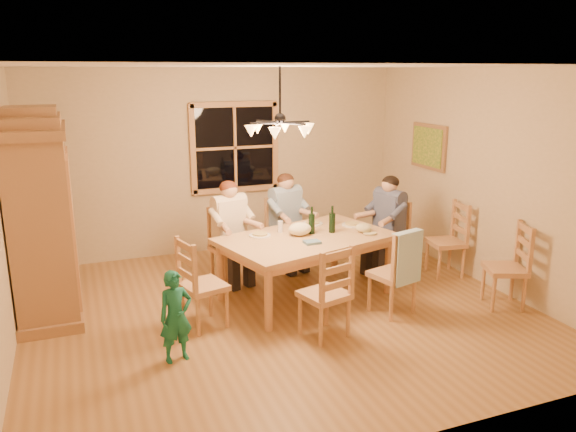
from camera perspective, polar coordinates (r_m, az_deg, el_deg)
name	(u,v)px	position (r m, az deg, el deg)	size (l,w,h in m)	color
floor	(281,311)	(6.49, -0.74, -9.61)	(5.50, 5.50, 0.00)	olive
ceiling	(280,66)	(5.92, -0.83, 14.98)	(5.50, 5.00, 0.02)	white
wall_back	(221,161)	(8.41, -6.77, 5.53)	(5.50, 0.02, 2.70)	#C4B18A
wall_right	(486,178)	(7.46, 19.46, 3.64)	(0.02, 5.00, 2.70)	#C4B18A
window	(235,148)	(8.40, -5.43, 6.93)	(1.30, 0.06, 1.30)	black
painting	(428,147)	(8.33, 14.08, 6.85)	(0.06, 0.78, 0.64)	#8D613D
chandelier	(280,128)	(5.95, -0.81, 8.97)	(0.77, 0.68, 0.71)	black
armoire	(43,222)	(6.66, -23.62, -0.58)	(0.66, 1.40, 2.30)	#8D613D
dining_table	(306,244)	(6.66, 1.87, -2.86)	(2.22, 1.68, 0.76)	tan
chair_far_left	(231,260)	(7.25, -5.82, -4.47)	(0.53, 0.52, 0.99)	#B2814E
chair_far_right	(286,248)	(7.70, -0.18, -3.23)	(0.53, 0.52, 0.99)	#B2814E
chair_near_left	(324,308)	(5.82, 3.69, -9.34)	(0.53, 0.52, 0.99)	#B2814E
chair_near_right	(392,287)	(6.45, 10.50, -7.10)	(0.53, 0.52, 0.99)	#B2814E
chair_end_left	(204,299)	(6.09, -8.51, -8.36)	(0.52, 0.53, 0.99)	#B2814E
chair_end_right	(387,252)	(7.65, 9.98, -3.57)	(0.52, 0.53, 0.99)	#B2814E
adult_woman	(230,220)	(7.09, -5.93, -0.36)	(0.48, 0.50, 0.87)	beige
adult_plaid_man	(286,210)	(7.55, -0.18, 0.66)	(0.48, 0.50, 0.87)	#366295
adult_slate_man	(388,213)	(7.51, 10.16, 0.33)	(0.50, 0.48, 0.87)	#464F70
towel	(406,258)	(6.19, 11.94, -4.18)	(0.38, 0.10, 0.58)	#A2CBDC
wine_bottle_a	(312,220)	(6.71, 2.42, -0.41)	(0.08, 0.08, 0.33)	black
wine_bottle_b	(332,219)	(6.76, 4.51, -0.33)	(0.08, 0.08, 0.33)	black
plate_woman	(260,235)	(6.63, -2.86, -1.99)	(0.26, 0.26, 0.02)	white
plate_plaid	(313,224)	(7.14, 2.52, -0.77)	(0.26, 0.26, 0.02)	white
plate_slate	(352,225)	(7.12, 6.55, -0.90)	(0.26, 0.26, 0.02)	white
wine_glass_a	(280,227)	(6.77, -0.78, -1.09)	(0.06, 0.06, 0.14)	silver
wine_glass_b	(333,219)	(7.13, 4.58, -0.32)	(0.06, 0.06, 0.14)	silver
cap	(364,228)	(6.84, 7.69, -1.20)	(0.20, 0.20, 0.11)	tan
napkin	(312,242)	(6.36, 2.46, -2.67)	(0.18, 0.14, 0.03)	slate
cloth_bundle	(300,229)	(6.65, 1.20, -1.33)	(0.28, 0.22, 0.15)	beige
child	(176,316)	(5.40, -11.33, -9.97)	(0.32, 0.21, 0.89)	#176852
chair_spare_front	(504,281)	(6.97, 21.06, -6.21)	(0.55, 0.57, 0.99)	#B2814E
chair_spare_back	(445,253)	(7.76, 15.66, -3.66)	(0.48, 0.50, 0.99)	#B2814E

